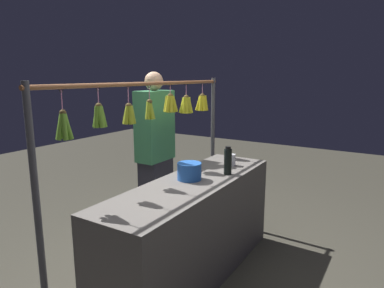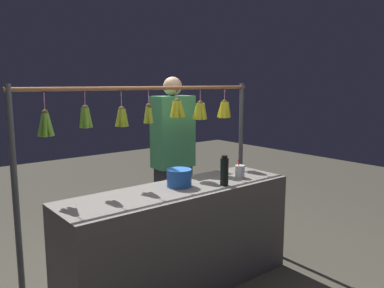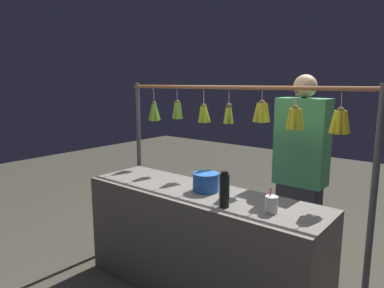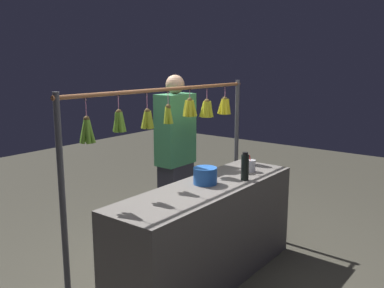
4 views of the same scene
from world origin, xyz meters
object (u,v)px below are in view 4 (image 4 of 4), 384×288
at_px(blue_bucket, 205,176).
at_px(drink_cup, 251,166).
at_px(water_bottle, 245,167).
at_px(vendor_person, 176,161).

relative_size(blue_bucket, drink_cup, 1.28).
height_order(water_bottle, vendor_person, vendor_person).
height_order(blue_bucket, drink_cup, drink_cup).
bearing_deg(blue_bucket, drink_cup, 170.52).
bearing_deg(blue_bucket, water_bottle, 146.24).
xyz_separation_m(water_bottle, drink_cup, (-0.29, -0.11, -0.06)).
distance_m(water_bottle, drink_cup, 0.32).
distance_m(blue_bucket, vendor_person, 0.85).
distance_m(water_bottle, vendor_person, 0.94).
bearing_deg(drink_cup, water_bottle, 19.70).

